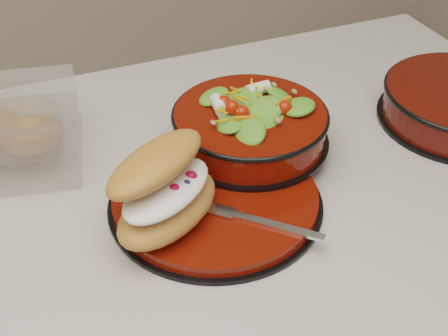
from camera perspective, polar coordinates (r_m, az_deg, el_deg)
name	(u,v)px	position (r m, az deg, el deg)	size (l,w,h in m)	color
dinner_plate	(216,199)	(0.79, -0.71, -2.88)	(0.27, 0.27, 0.02)	black
salad_bowl	(250,122)	(0.85, 2.39, 4.26)	(0.22, 0.22, 0.09)	black
croissant	(165,189)	(0.72, -5.40, -1.89)	(0.18, 0.17, 0.09)	#BD7539
fork	(260,221)	(0.74, 3.30, -4.88)	(0.12, 0.11, 0.00)	silver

